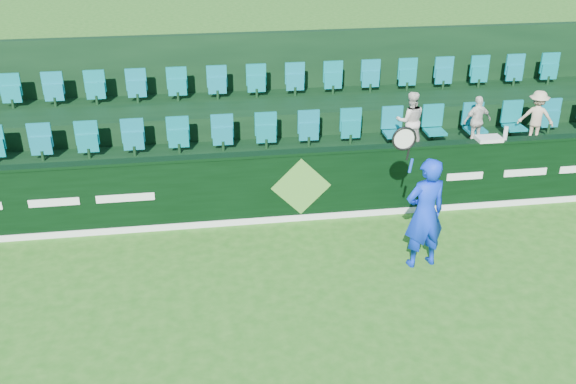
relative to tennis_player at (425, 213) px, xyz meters
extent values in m
plane|color=#226618|center=(-1.69, -2.15, -0.95)|extent=(60.00, 60.00, 0.00)
cube|color=black|center=(-1.69, 1.85, -0.30)|extent=(16.00, 0.20, 1.30)
cube|color=black|center=(-1.69, 1.85, 0.37)|extent=(16.00, 0.24, 0.05)
cube|color=white|center=(-1.69, 1.74, -0.89)|extent=(16.00, 0.02, 0.12)
cube|color=#508D33|center=(-1.69, 1.73, -0.25)|extent=(1.10, 0.02, 1.10)
cube|color=white|center=(-5.99, 1.73, -0.25)|extent=(0.85, 0.01, 0.14)
cube|color=white|center=(-4.79, 1.73, -0.25)|extent=(1.00, 0.01, 0.14)
cube|color=white|center=(1.41, 1.73, -0.25)|extent=(0.70, 0.01, 0.14)
cube|color=white|center=(2.61, 1.73, -0.25)|extent=(0.85, 0.01, 0.14)
cube|color=black|center=(-1.69, 2.95, -0.55)|extent=(16.00, 2.00, 0.80)
cube|color=black|center=(-1.69, 4.85, -0.30)|extent=(16.00, 1.80, 1.30)
cube|color=black|center=(-1.69, 5.85, 0.35)|extent=(16.00, 0.20, 2.60)
cube|color=#0D7483|center=(-1.69, 3.35, 0.15)|extent=(13.50, 0.50, 0.60)
cube|color=#0D7483|center=(-1.69, 5.15, 0.65)|extent=(13.50, 0.50, 0.60)
imported|color=#0D31E3|center=(0.01, 0.00, -0.01)|extent=(0.75, 0.56, 1.88)
cylinder|color=#143FBF|center=(-0.34, -0.10, 0.87)|extent=(0.07, 0.04, 0.22)
cylinder|color=black|center=(-0.40, -0.10, 1.07)|extent=(0.06, 0.03, 0.20)
torus|color=black|center=(-0.48, -0.10, 1.31)|extent=(0.42, 0.04, 0.42)
cylinder|color=silver|center=(-0.48, -0.10, 1.31)|extent=(0.35, 0.01, 0.35)
imported|color=silver|center=(0.69, 2.97, 0.44)|extent=(0.62, 0.51, 1.19)
imported|color=silver|center=(2.09, 2.97, 0.36)|extent=(0.64, 0.34, 1.03)
imported|color=#C6AF8C|center=(3.36, 2.97, 0.39)|extent=(0.80, 0.64, 1.09)
cube|color=silver|center=(1.83, 1.85, 0.43)|extent=(0.46, 0.30, 0.07)
cylinder|color=silver|center=(2.14, 1.85, 0.52)|extent=(0.08, 0.08, 0.25)
camera|label=1|loc=(-3.44, -8.53, 4.75)|focal=40.00mm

